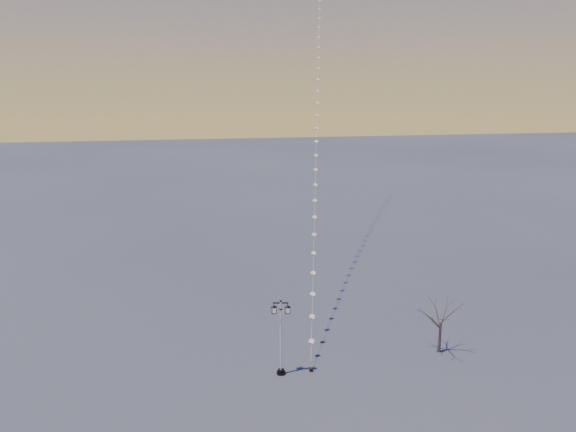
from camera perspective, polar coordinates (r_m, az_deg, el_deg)
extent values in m
plane|color=#4B4D4C|center=(31.45, 2.54, -16.97)|extent=(300.00, 300.00, 0.00)
cylinder|color=black|center=(31.16, -0.79, -17.12)|extent=(0.52, 0.52, 0.15)
cylinder|color=black|center=(31.09, -0.80, -16.90)|extent=(0.37, 0.37, 0.13)
cylinder|color=silver|center=(30.01, -0.81, -13.25)|extent=(0.12, 0.12, 4.32)
cylinder|color=black|center=(29.29, -0.82, -10.37)|extent=(0.18, 0.18, 0.06)
cube|color=black|center=(29.14, -0.82, -9.71)|extent=(0.87, 0.22, 0.06)
sphere|color=black|center=(29.09, -0.82, -9.51)|extent=(0.13, 0.13, 0.13)
pyramid|color=black|center=(29.20, -1.59, -9.96)|extent=(0.40, 0.40, 0.13)
cube|color=beige|center=(29.32, -1.59, -10.47)|extent=(0.24, 0.24, 0.31)
cube|color=black|center=(29.39, -1.59, -10.78)|extent=(0.28, 0.28, 0.04)
pyramid|color=black|center=(29.19, -0.05, -9.96)|extent=(0.40, 0.40, 0.13)
cube|color=beige|center=(29.31, -0.05, -10.47)|extent=(0.24, 0.24, 0.31)
cube|color=black|center=(29.38, -0.05, -10.78)|extent=(0.28, 0.28, 0.04)
cone|color=#4B4332|center=(34.32, 16.62, -12.86)|extent=(0.24, 0.24, 2.03)
cylinder|color=black|center=(31.41, 2.57, -16.78)|extent=(0.22, 0.22, 0.22)
cylinder|color=black|center=(31.39, 2.57, -16.74)|extent=(0.03, 0.03, 0.28)
cone|color=orange|center=(50.93, 3.29, 13.69)|extent=(0.09, 0.09, 0.31)
cylinder|color=white|center=(31.12, 2.58, -15.90)|extent=(0.02, 0.02, 0.89)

